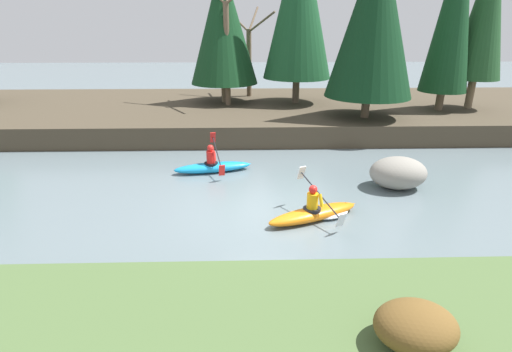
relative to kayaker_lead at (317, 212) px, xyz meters
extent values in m
plane|color=slate|center=(-1.47, 0.62, -0.20)|extent=(90.00, 90.00, 0.00)
cube|color=#473D2D|center=(-1.47, 11.50, 0.28)|extent=(44.00, 10.36, 0.95)
cylinder|color=#7A664C|center=(-2.97, 12.05, 1.24)|extent=(0.36, 0.36, 0.99)
cone|color=#143D1E|center=(-2.97, 12.05, 4.70)|extent=(3.51, 3.51, 5.91)
cylinder|color=brown|center=(0.81, 11.67, 1.41)|extent=(0.36, 0.36, 1.31)
cone|color=#194C28|center=(0.81, 11.67, 5.77)|extent=(3.49, 3.49, 7.42)
cylinder|color=brown|center=(3.53, 8.11, 1.22)|extent=(0.36, 0.36, 0.95)
cone|color=#0F3319|center=(3.53, 8.11, 5.04)|extent=(3.77, 3.77, 6.70)
cylinder|color=brown|center=(7.60, 9.59, 1.21)|extent=(0.36, 0.36, 0.91)
cone|color=#143D1E|center=(7.60, 9.59, 5.54)|extent=(2.22, 2.22, 7.76)
cylinder|color=#7A664C|center=(9.27, 9.97, 1.47)|extent=(0.36, 0.36, 1.44)
cone|color=#1E4723|center=(9.27, 9.97, 5.45)|extent=(2.31, 2.31, 6.52)
cylinder|color=brown|center=(-2.77, 11.18, 3.24)|extent=(0.28, 0.28, 4.98)
cylinder|color=brown|center=(-1.64, 13.86, 2.59)|extent=(0.28, 0.28, 3.69)
cylinder|color=brown|center=(-2.28, 14.39, 4.87)|extent=(1.39, 1.19, 1.25)
cylinder|color=brown|center=(-0.97, 13.30, 4.79)|extent=(1.46, 1.25, 1.11)
cylinder|color=brown|center=(-1.38, 14.59, 4.94)|extent=(0.66, 1.56, 1.39)
ellipsoid|color=brown|center=(0.51, -5.11, 0.68)|extent=(1.21, 1.01, 0.65)
ellipsoid|color=orange|center=(-0.11, -0.05, -0.03)|extent=(2.71, 1.65, 0.34)
cone|color=orange|center=(1.03, 0.46, -0.01)|extent=(0.40, 0.33, 0.20)
cylinder|color=black|center=(-0.15, -0.07, 0.12)|extent=(0.63, 0.63, 0.08)
cylinder|color=yellow|center=(-0.15, -0.07, 0.37)|extent=(0.40, 0.40, 0.42)
sphere|color=red|center=(-0.15, -0.07, 0.69)|extent=(0.30, 0.30, 0.23)
cylinder|color=yellow|center=(-0.16, 0.19, 0.45)|extent=(0.17, 0.24, 0.35)
cylinder|color=yellow|center=(0.04, -0.25, 0.45)|extent=(0.17, 0.24, 0.35)
cylinder|color=black|center=(0.06, 0.03, 0.49)|extent=(0.82, 1.76, 0.65)
cube|color=white|center=(-0.33, 0.89, 0.80)|extent=(0.25, 0.23, 0.41)
cube|color=white|center=(0.45, -0.84, 0.18)|extent=(0.25, 0.23, 0.41)
ellipsoid|color=white|center=(0.39, 0.18, -0.11)|extent=(1.29, 1.09, 0.18)
ellipsoid|color=#1993D6|center=(-3.08, 3.71, -0.03)|extent=(2.77, 1.17, 0.34)
cone|color=#1993D6|center=(-1.86, 3.98, -0.01)|extent=(0.38, 0.27, 0.20)
cylinder|color=black|center=(-3.13, 3.70, 0.12)|extent=(0.57, 0.57, 0.08)
cylinder|color=red|center=(-3.13, 3.70, 0.37)|extent=(0.36, 0.36, 0.42)
sphere|color=red|center=(-3.13, 3.70, 0.69)|extent=(0.27, 0.27, 0.23)
cylinder|color=red|center=(-3.08, 3.96, 0.45)|extent=(0.14, 0.24, 0.35)
cylinder|color=red|center=(-2.98, 3.49, 0.45)|extent=(0.14, 0.24, 0.35)
cylinder|color=black|center=(-2.90, 3.75, 0.49)|extent=(0.45, 1.88, 0.65)
cube|color=red|center=(-3.11, 4.68, 0.80)|extent=(0.23, 0.20, 0.41)
cube|color=red|center=(-2.70, 2.82, 0.18)|extent=(0.23, 0.20, 0.41)
ellipsoid|color=gray|center=(2.93, 2.09, 0.31)|extent=(1.79, 1.40, 1.01)
camera|label=1|loc=(-1.92, -9.62, 4.77)|focal=28.00mm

